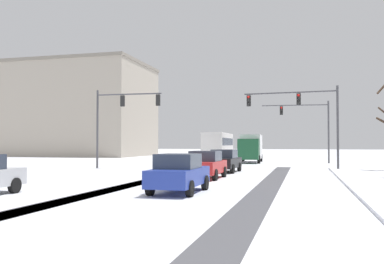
{
  "coord_description": "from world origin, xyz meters",
  "views": [
    {
      "loc": [
        7.02,
        -4.74,
        2.04
      ],
      "look_at": [
        0.0,
        21.87,
        2.8
      ],
      "focal_mm": 39.49,
      "sensor_mm": 36.0,
      "label": 1
    }
  ],
  "objects": [
    {
      "name": "traffic_signal_near_left",
      "position": [
        -7.66,
        27.32,
        4.63
      ],
      "size": [
        5.66,
        0.53,
        6.5
      ],
      "color": "#47474C",
      "rests_on": "ground"
    },
    {
      "name": "car_black_lead",
      "position": [
        1.58,
        25.04,
        0.82
      ],
      "size": [
        1.95,
        4.16,
        1.62
      ],
      "color": "black",
      "rests_on": "ground"
    },
    {
      "name": "wheel_track_right_lane",
      "position": [
        5.39,
        15.62,
        0.0
      ],
      "size": [
        1.16,
        34.37,
        0.01
      ],
      "primitive_type": "cube",
      "color": "#4C4C51",
      "rests_on": "ground"
    },
    {
      "name": "traffic_signal_near_right",
      "position": [
        7.03,
        29.43,
        4.7
      ],
      "size": [
        7.31,
        0.76,
        6.5
      ],
      "color": "#47474C",
      "rests_on": "ground"
    },
    {
      "name": "wheel_track_oncoming",
      "position": [
        -1.2,
        15.62,
        0.0
      ],
      "size": [
        1.03,
        34.37,
        0.01
      ],
      "primitive_type": "cube",
      "color": "#4C4C51",
      "rests_on": "ground"
    },
    {
      "name": "wheel_track_center",
      "position": [
        -1.22,
        15.62,
        0.0
      ],
      "size": [
        0.87,
        34.37,
        0.01
      ],
      "primitive_type": "cube",
      "color": "#4C4C51",
      "rests_on": "ground"
    },
    {
      "name": "car_blue_third",
      "position": [
        2.01,
        12.11,
        0.82
      ],
      "size": [
        1.85,
        4.11,
        1.62
      ],
      "color": "#233899",
      "rests_on": "ground"
    },
    {
      "name": "office_building_far_left_block",
      "position": [
        -31.29,
        59.09,
        7.67
      ],
      "size": [
        26.45,
        16.28,
        15.33
      ],
      "color": "#A89E8E",
      "rests_on": "ground"
    },
    {
      "name": "traffic_signal_far_right",
      "position": [
        7.64,
        41.1,
        4.48
      ],
      "size": [
        6.93,
        0.67,
        6.5
      ],
      "color": "#47474C",
      "rests_on": "ground"
    },
    {
      "name": "wheel_track_left_lane",
      "position": [
        -1.26,
        15.62,
        0.0
      ],
      "size": [
        1.1,
        34.37,
        0.01
      ],
      "primitive_type": "cube",
      "color": "#4C4C51",
      "rests_on": "ground"
    },
    {
      "name": "car_red_second",
      "position": [
        1.52,
        19.34,
        0.82
      ],
      "size": [
        1.87,
        4.12,
        1.62
      ],
      "color": "red",
      "rests_on": "ground"
    },
    {
      "name": "box_truck_delivery",
      "position": [
        1.48,
        41.28,
        1.63
      ],
      "size": [
        2.56,
        7.49,
        3.02
      ],
      "color": "#194C2D",
      "rests_on": "ground"
    },
    {
      "name": "bus_oncoming",
      "position": [
        -3.52,
        48.51,
        1.99
      ],
      "size": [
        3.02,
        11.1,
        3.38
      ],
      "color": "silver",
      "rests_on": "ground"
    }
  ]
}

